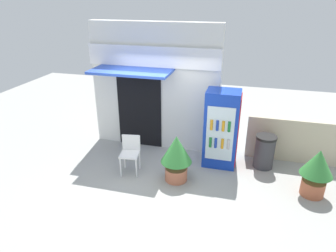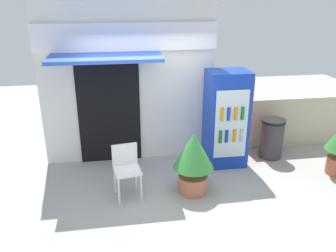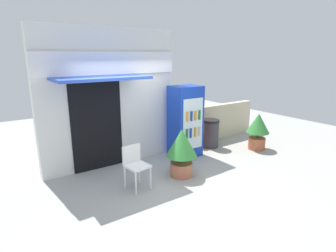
% 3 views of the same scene
% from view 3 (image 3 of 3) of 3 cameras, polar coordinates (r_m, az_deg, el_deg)
% --- Properties ---
extents(ground, '(16.00, 16.00, 0.00)m').
position_cam_3_polar(ground, '(5.89, -1.91, -11.71)').
color(ground, '#A3A39E').
extents(storefront_building, '(3.32, 1.21, 3.23)m').
position_cam_3_polar(storefront_building, '(6.58, -12.19, 5.91)').
color(storefront_building, silver).
rests_on(storefront_building, ground).
extents(drink_cooler, '(0.78, 0.66, 1.85)m').
position_cam_3_polar(drink_cooler, '(7.12, 3.69, 0.92)').
color(drink_cooler, '#1438B2').
rests_on(drink_cooler, ground).
extents(plastic_chair, '(0.47, 0.48, 0.87)m').
position_cam_3_polar(plastic_chair, '(5.53, -6.88, -7.66)').
color(plastic_chair, white).
rests_on(plastic_chair, ground).
extents(potted_plant_near_shop, '(0.68, 0.68, 1.07)m').
position_cam_3_polar(potted_plant_near_shop, '(5.98, 2.86, -4.67)').
color(potted_plant_near_shop, '#BC6B4C').
rests_on(potted_plant_near_shop, ground).
extents(potted_plant_curbside, '(0.63, 0.63, 1.03)m').
position_cam_3_polar(potted_plant_curbside, '(8.07, 18.22, -0.44)').
color(potted_plant_curbside, '#AD5B3D').
rests_on(potted_plant_curbside, ground).
extents(trash_bin, '(0.48, 0.48, 0.81)m').
position_cam_3_polar(trash_bin, '(8.00, 8.87, -1.51)').
color(trash_bin, '#38383D').
rests_on(trash_bin, ground).
extents(stone_boundary_wall, '(2.65, 0.20, 1.09)m').
position_cam_3_polar(stone_boundary_wall, '(8.92, 10.78, 1.01)').
color(stone_boundary_wall, beige).
rests_on(stone_boundary_wall, ground).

